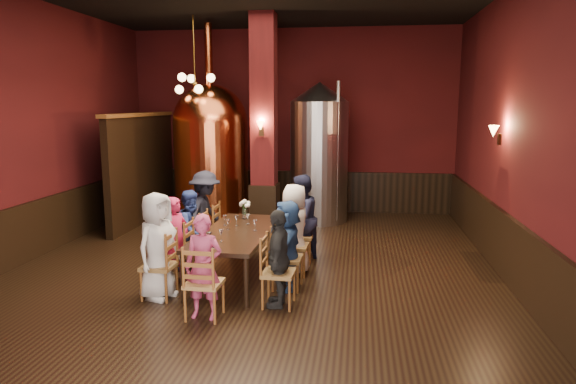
# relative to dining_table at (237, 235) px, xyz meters

# --- Properties ---
(room) EXTENTS (10.00, 10.02, 4.50)m
(room) POSITION_rel_dining_table_xyz_m (0.16, 0.31, 1.56)
(room) COLOR black
(room) RESTS_ON ground
(wainscot_right) EXTENTS (0.08, 9.90, 1.00)m
(wainscot_right) POSITION_rel_dining_table_xyz_m (4.12, 0.31, -0.19)
(wainscot_right) COLOR black
(wainscot_right) RESTS_ON ground
(wainscot_back) EXTENTS (7.90, 0.08, 1.00)m
(wainscot_back) POSITION_rel_dining_table_xyz_m (0.16, 5.27, -0.19)
(wainscot_back) COLOR black
(wainscot_back) RESTS_ON ground
(wainscot_left) EXTENTS (0.08, 9.90, 1.00)m
(wainscot_left) POSITION_rel_dining_table_xyz_m (-3.80, 0.31, -0.19)
(wainscot_left) COLOR black
(wainscot_left) RESTS_ON ground
(column) EXTENTS (0.58, 0.58, 4.50)m
(column) POSITION_rel_dining_table_xyz_m (-0.14, 3.11, 1.56)
(column) COLOR #4A0F11
(column) RESTS_ON ground
(partition) EXTENTS (0.22, 3.50, 2.40)m
(partition) POSITION_rel_dining_table_xyz_m (-3.04, 3.51, 0.51)
(partition) COLOR black
(partition) RESTS_ON ground
(pendant_cluster) EXTENTS (0.90, 0.90, 1.70)m
(pendant_cluster) POSITION_rel_dining_table_xyz_m (-1.64, 3.21, 2.41)
(pendant_cluster) COLOR #A57226
(pendant_cluster) RESTS_ON room
(sconce_wall) EXTENTS (0.20, 0.20, 0.36)m
(sconce_wall) POSITION_rel_dining_table_xyz_m (4.06, 1.11, 1.51)
(sconce_wall) COLOR black
(sconce_wall) RESTS_ON room
(sconce_column) EXTENTS (0.20, 0.20, 0.36)m
(sconce_column) POSITION_rel_dining_table_xyz_m (-0.14, 2.81, 1.51)
(sconce_column) COLOR black
(sconce_column) RESTS_ON column
(dining_table) EXTENTS (1.09, 2.43, 0.75)m
(dining_table) POSITION_rel_dining_table_xyz_m (0.00, 0.00, 0.00)
(dining_table) COLOR black
(dining_table) RESTS_ON ground
(chair_0) EXTENTS (0.48, 0.48, 0.92)m
(chair_0) POSITION_rel_dining_table_xyz_m (-0.89, -0.97, -0.23)
(chair_0) COLOR brown
(chair_0) RESTS_ON ground
(person_0) EXTENTS (0.70, 0.85, 1.49)m
(person_0) POSITION_rel_dining_table_xyz_m (-0.89, -0.97, 0.06)
(person_0) COLOR silver
(person_0) RESTS_ON ground
(chair_1) EXTENTS (0.48, 0.48, 0.92)m
(chair_1) POSITION_rel_dining_table_xyz_m (-0.86, -0.30, -0.23)
(chair_1) COLOR brown
(chair_1) RESTS_ON ground
(person_1) EXTENTS (0.45, 0.55, 1.31)m
(person_1) POSITION_rel_dining_table_xyz_m (-0.86, -0.30, -0.03)
(person_1) COLOR #C52150
(person_1) RESTS_ON ground
(chair_2) EXTENTS (0.48, 0.48, 0.92)m
(chair_2) POSITION_rel_dining_table_xyz_m (-0.84, 0.36, -0.23)
(chair_2) COLOR brown
(chair_2) RESTS_ON ground
(person_2) EXTENTS (0.50, 0.70, 1.31)m
(person_2) POSITION_rel_dining_table_xyz_m (-0.84, 0.36, -0.03)
(person_2) COLOR navy
(person_2) RESTS_ON ground
(chair_3) EXTENTS (0.48, 0.48, 0.92)m
(chair_3) POSITION_rel_dining_table_xyz_m (-0.81, 1.03, -0.23)
(chair_3) COLOR brown
(chair_3) RESTS_ON ground
(person_3) EXTENTS (0.66, 1.04, 1.53)m
(person_3) POSITION_rel_dining_table_xyz_m (-0.81, 1.03, 0.08)
(person_3) COLOR black
(person_3) RESTS_ON ground
(chair_4) EXTENTS (0.48, 0.48, 0.92)m
(chair_4) POSITION_rel_dining_table_xyz_m (0.81, -1.03, -0.23)
(chair_4) COLOR brown
(chair_4) RESTS_ON ground
(person_4) EXTENTS (0.33, 0.78, 1.32)m
(person_4) POSITION_rel_dining_table_xyz_m (0.81, -1.03, -0.03)
(person_4) COLOR black
(person_4) RESTS_ON ground
(chair_5) EXTENTS (0.48, 0.48, 0.92)m
(chair_5) POSITION_rel_dining_table_xyz_m (0.84, -0.36, -0.23)
(chair_5) COLOR brown
(chair_5) RESTS_ON ground
(person_5) EXTENTS (0.43, 1.24, 1.32)m
(person_5) POSITION_rel_dining_table_xyz_m (0.84, -0.36, -0.03)
(person_5) COLOR #2F528D
(person_5) RESTS_ON ground
(chair_6) EXTENTS (0.48, 0.48, 0.92)m
(chair_6) POSITION_rel_dining_table_xyz_m (0.86, 0.30, -0.23)
(chair_6) COLOR brown
(chair_6) RESTS_ON ground
(person_6) EXTENTS (0.69, 0.83, 1.45)m
(person_6) POSITION_rel_dining_table_xyz_m (0.86, 0.30, 0.04)
(person_6) COLOR silver
(person_6) RESTS_ON ground
(chair_7) EXTENTS (0.48, 0.48, 0.92)m
(chair_7) POSITION_rel_dining_table_xyz_m (0.89, 0.97, -0.23)
(chair_7) COLOR brown
(chair_7) RESTS_ON ground
(person_7) EXTENTS (0.60, 0.81, 1.50)m
(person_7) POSITION_rel_dining_table_xyz_m (0.89, 0.97, 0.06)
(person_7) COLOR #1B1C36
(person_7) RESTS_ON ground
(chair_8) EXTENTS (0.48, 0.48, 0.92)m
(chair_8) POSITION_rel_dining_table_xyz_m (-0.06, -1.55, -0.23)
(chair_8) COLOR brown
(chair_8) RESTS_ON ground
(person_8) EXTENTS (0.50, 0.34, 1.33)m
(person_8) POSITION_rel_dining_table_xyz_m (-0.06, -1.55, -0.02)
(person_8) COLOR #AA3860
(person_8) RESTS_ON ground
(copper_kettle) EXTENTS (1.95, 1.95, 4.41)m
(copper_kettle) POSITION_rel_dining_table_xyz_m (-1.48, 3.73, 0.92)
(copper_kettle) COLOR black
(copper_kettle) RESTS_ON ground
(steel_vessel) EXTENTS (1.54, 1.54, 3.16)m
(steel_vessel) POSITION_rel_dining_table_xyz_m (0.94, 4.13, 0.89)
(steel_vessel) COLOR #B2B2B7
(steel_vessel) RESTS_ON ground
(rose_vase) EXTENTS (0.20, 0.20, 0.33)m
(rose_vase) POSITION_rel_dining_table_xyz_m (-0.06, 0.83, 0.28)
(rose_vase) COLOR white
(rose_vase) RESTS_ON dining_table
(wine_glass_0) EXTENTS (0.07, 0.07, 0.17)m
(wine_glass_0) POSITION_rel_dining_table_xyz_m (-0.27, 0.30, 0.15)
(wine_glass_0) COLOR white
(wine_glass_0) RESTS_ON dining_table
(wine_glass_1) EXTENTS (0.07, 0.07, 0.17)m
(wine_glass_1) POSITION_rel_dining_table_xyz_m (0.28, 0.04, 0.15)
(wine_glass_1) COLOR white
(wine_glass_1) RESTS_ON dining_table
(wine_glass_2) EXTENTS (0.07, 0.07, 0.17)m
(wine_glass_2) POSITION_rel_dining_table_xyz_m (0.08, 0.44, 0.15)
(wine_glass_2) COLOR white
(wine_glass_2) RESTS_ON dining_table
(wine_glass_3) EXTENTS (0.07, 0.07, 0.17)m
(wine_glass_3) POSITION_rel_dining_table_xyz_m (-0.09, -0.99, 0.15)
(wine_glass_3) COLOR white
(wine_glass_3) RESTS_ON dining_table
(wine_glass_4) EXTENTS (0.07, 0.07, 0.17)m
(wine_glass_4) POSITION_rel_dining_table_xyz_m (-0.19, -0.81, 0.15)
(wine_glass_4) COLOR white
(wine_glass_4) RESTS_ON dining_table
(wine_glass_5) EXTENTS (0.07, 0.07, 0.17)m
(wine_glass_5) POSITION_rel_dining_table_xyz_m (-0.08, 0.30, 0.15)
(wine_glass_5) COLOR white
(wine_glass_5) RESTS_ON dining_table
(wine_glass_6) EXTENTS (0.07, 0.07, 0.17)m
(wine_glass_6) POSITION_rel_dining_table_xyz_m (-0.15, 0.04, 0.15)
(wine_glass_6) COLOR white
(wine_glass_6) RESTS_ON dining_table
(wine_glass_7) EXTENTS (0.07, 0.07, 0.17)m
(wine_glass_7) POSITION_rel_dining_table_xyz_m (-0.08, -0.63, 0.15)
(wine_glass_7) COLOR white
(wine_glass_7) RESTS_ON dining_table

